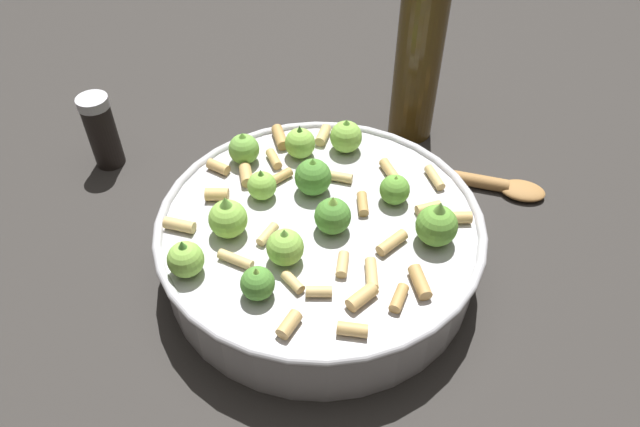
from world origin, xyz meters
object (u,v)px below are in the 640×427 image
(olive_oil_bottle, at_px, (418,61))
(wooden_spoon, at_px, (457,178))
(cooking_pan, at_px, (319,237))
(pepper_shaker, at_px, (102,131))

(olive_oil_bottle, height_order, wooden_spoon, olive_oil_bottle)
(olive_oil_bottle, distance_m, wooden_spoon, 0.15)
(olive_oil_bottle, bearing_deg, cooking_pan, 15.72)
(pepper_shaker, bearing_deg, olive_oil_bottle, 142.66)
(cooking_pan, bearing_deg, wooden_spoon, 170.89)
(cooking_pan, relative_size, olive_oil_bottle, 1.30)
(pepper_shaker, bearing_deg, cooking_pan, 100.34)
(cooking_pan, height_order, pepper_shaker, cooking_pan)
(olive_oil_bottle, relative_size, wooden_spoon, 1.13)
(wooden_spoon, bearing_deg, cooking_pan, -9.11)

